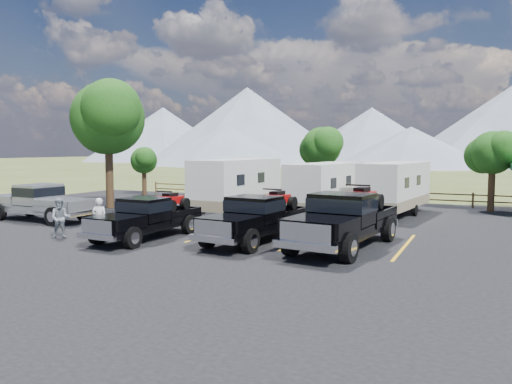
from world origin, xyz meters
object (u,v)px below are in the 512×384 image
at_px(trailer_right, 395,188).
at_px(person_b, 61,218).
at_px(trailer_left, 237,185).
at_px(trailer_center, 326,188).
at_px(tree_big_nw, 108,118).
at_px(rig_left, 148,217).
at_px(rig_center, 257,217).
at_px(rig_right, 345,218).
at_px(pickup_silver, 41,202).
at_px(person_a, 100,219).

xyz_separation_m(trailer_right, person_b, (-11.33, -13.04, -0.70)).
distance_m(trailer_left, trailer_center, 4.93).
xyz_separation_m(tree_big_nw, rig_left, (8.69, -7.65, -4.65)).
height_order(rig_center, trailer_right, trailer_right).
xyz_separation_m(rig_center, rig_right, (3.47, 0.25, 0.12)).
xyz_separation_m(rig_right, pickup_silver, (-15.90, 0.29, -0.13)).
bearing_deg(person_b, person_a, -30.45).
relative_size(rig_center, trailer_center, 0.75).
height_order(rig_right, pickup_silver, rig_right).
distance_m(rig_left, trailer_center, 10.90).
bearing_deg(rig_right, tree_big_nw, 166.00).
bearing_deg(person_b, rig_left, -15.08).
distance_m(rig_right, pickup_silver, 15.90).
relative_size(trailer_center, person_a, 4.84).
bearing_deg(pickup_silver, rig_right, 91.34).
bearing_deg(person_a, trailer_left, -118.40).
relative_size(trailer_center, person_b, 5.03).
relative_size(rig_right, person_a, 4.08).
bearing_deg(trailer_center, pickup_silver, -142.95).
bearing_deg(trailer_right, tree_big_nw, -159.66).
bearing_deg(trailer_center, person_b, -120.22).
xyz_separation_m(tree_big_nw, rig_center, (13.06, -6.37, -4.58)).
bearing_deg(tree_big_nw, rig_center, -25.99).
xyz_separation_m(rig_right, trailer_left, (-7.98, 6.85, 0.51)).
height_order(pickup_silver, person_a, pickup_silver).
bearing_deg(rig_left, trailer_left, 93.57).
bearing_deg(person_a, tree_big_nw, -71.27).
height_order(rig_left, rig_center, rig_center).
xyz_separation_m(rig_center, pickup_silver, (-12.43, 0.54, -0.01)).
height_order(rig_right, person_a, rig_right).
relative_size(rig_left, person_a, 3.31).
xyz_separation_m(rig_center, person_b, (-7.67, -2.75, -0.15)).
distance_m(rig_left, pickup_silver, 8.27).
distance_m(trailer_center, trailer_right, 3.86).
distance_m(trailer_left, person_a, 9.70).
height_order(tree_big_nw, trailer_center, tree_big_nw).
xyz_separation_m(rig_left, person_b, (-3.30, -1.46, -0.08)).
height_order(rig_left, trailer_right, trailer_right).
bearing_deg(rig_right, pickup_silver, -174.73).
xyz_separation_m(pickup_silver, person_a, (6.59, -3.02, -0.11)).
xyz_separation_m(person_a, person_b, (-1.83, -0.27, -0.03)).
height_order(rig_left, rig_right, rig_right).
distance_m(rig_center, person_b, 8.15).
height_order(trailer_left, trailer_right, trailer_left).
bearing_deg(rig_left, person_b, -153.53).
xyz_separation_m(trailer_left, trailer_right, (8.17, 3.19, -0.08)).
relative_size(tree_big_nw, trailer_center, 0.94).
xyz_separation_m(rig_right, trailer_right, (0.19, 10.04, 0.43)).
distance_m(rig_right, person_b, 11.54).
bearing_deg(tree_big_nw, trailer_left, 4.94).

